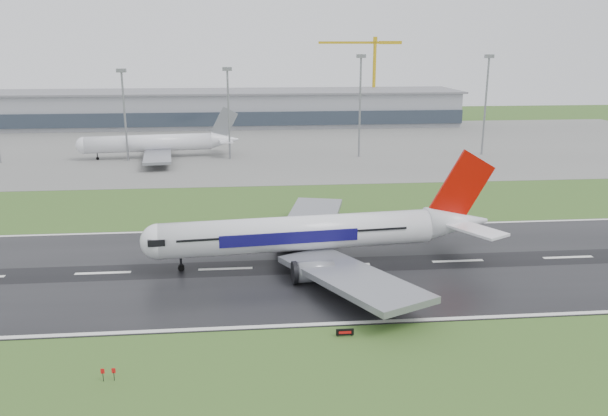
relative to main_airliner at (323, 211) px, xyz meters
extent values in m
plane|color=#32551F|center=(-36.64, -2.17, -9.03)|extent=(520.00, 520.00, 0.00)
cube|color=black|center=(-36.64, -2.17, -8.98)|extent=(400.00, 45.00, 0.10)
cube|color=slate|center=(-36.64, 122.83, -8.99)|extent=(400.00, 130.00, 0.08)
cube|color=gray|center=(-36.64, 182.83, -1.53)|extent=(240.00, 36.00, 15.00)
cylinder|color=gray|center=(-51.05, 97.83, 4.89)|extent=(0.64, 0.64, 27.84)
cylinder|color=gray|center=(-18.37, 97.83, 5.06)|extent=(0.64, 0.64, 28.19)
cylinder|color=gray|center=(24.35, 97.83, 6.99)|extent=(0.64, 0.64, 32.04)
cylinder|color=gray|center=(66.76, 97.83, 6.93)|extent=(0.64, 0.64, 31.92)
camera|label=1|loc=(-12.31, -96.62, 27.38)|focal=35.33mm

